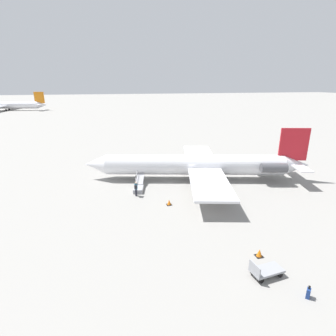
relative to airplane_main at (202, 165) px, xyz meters
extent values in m
plane|color=gray|center=(0.92, -0.25, -2.10)|extent=(600.00, 600.00, 0.00)
cylinder|color=silver|center=(0.92, -0.25, -0.03)|extent=(23.53, 8.74, 2.68)
cone|color=silver|center=(13.76, -3.71, -0.03)|extent=(3.53, 3.30, 2.63)
cone|color=silver|center=(-12.17, 3.28, -0.03)|extent=(4.05, 3.44, 2.63)
cube|color=red|center=(-11.50, 3.10, 2.79)|extent=(3.68, 1.18, 4.29)
cube|color=silver|center=(-11.86, 3.20, 0.24)|extent=(3.51, 7.66, 0.13)
cube|color=silver|center=(1.42, 6.15, -0.23)|extent=(6.73, 10.71, 0.27)
cube|color=silver|center=(-1.86, -6.03, -0.23)|extent=(6.73, 10.71, 0.27)
cylinder|color=#4C4C51|center=(-8.14, 4.14, 0.17)|extent=(3.42, 2.00, 1.21)
cylinder|color=#4C4C51|center=(-9.12, 0.51, 0.17)|extent=(3.42, 2.00, 1.21)
cylinder|color=black|center=(8.34, -2.25, -1.77)|extent=(0.68, 0.33, 0.66)
cylinder|color=#4C4C51|center=(8.34, -2.25, -1.34)|extent=(0.12, 0.12, 0.21)
cylinder|color=black|center=(-1.05, 1.53, -1.77)|extent=(0.68, 0.33, 0.66)
cylinder|color=#4C4C51|center=(-1.05, 1.53, -1.34)|extent=(0.12, 0.12, 0.21)
cylinder|color=black|center=(-1.67, -0.80, -1.77)|extent=(0.68, 0.33, 0.66)
cylinder|color=#4C4C51|center=(-1.67, -0.80, -1.34)|extent=(0.12, 0.12, 0.21)
cone|color=silver|center=(39.36, -108.49, 0.44)|extent=(4.81, 3.97, 3.22)
cube|color=orange|center=(40.20, -108.66, 3.89)|extent=(4.56, 1.14, 5.25)
cube|color=silver|center=(39.75, -108.57, 0.77)|extent=(3.69, 9.40, 0.16)
cube|color=silver|center=(55.47, -120.94, 0.19)|extent=(8.02, 15.72, 0.33)
cylinder|color=black|center=(55.75, -110.18, -1.70)|extent=(0.84, 0.35, 0.81)
cylinder|color=#2D2D33|center=(55.75, -110.18, -1.17)|extent=(0.15, 0.15, 0.25)
cylinder|color=black|center=(55.18, -113.08, -1.70)|extent=(0.84, 0.35, 0.81)
cylinder|color=#2D2D33|center=(55.18, -113.08, -1.17)|extent=(0.15, 0.15, 0.25)
cube|color=#99999E|center=(8.89, 2.05, -1.85)|extent=(1.53, 2.02, 0.50)
cube|color=#99999E|center=(8.37, 0.11, -1.25)|extent=(1.45, 2.39, 0.82)
cube|color=#99999E|center=(8.80, 0.00, -0.75)|extent=(0.64, 2.16, 0.76)
cube|color=#23232D|center=(9.33, 3.31, -1.68)|extent=(0.27, 0.32, 0.85)
cylinder|color=#265972|center=(9.33, 3.31, -0.93)|extent=(0.36, 0.36, 0.65)
sphere|color=beige|center=(9.33, 3.31, -0.48)|extent=(0.24, 0.24, 0.24)
cube|color=black|center=(9.40, 3.57, -0.90)|extent=(0.32, 0.25, 0.44)
cube|color=gray|center=(2.56, 18.78, -1.66)|extent=(2.30, 1.32, 0.16)
cube|color=gray|center=(3.60, 18.89, -1.23)|extent=(0.19, 1.10, 0.70)
cylinder|color=black|center=(3.28, 19.30, -1.92)|extent=(0.37, 0.16, 0.36)
cylinder|color=black|center=(3.37, 18.42, -1.92)|extent=(0.37, 0.16, 0.36)
cylinder|color=black|center=(1.75, 19.14, -1.92)|extent=(0.37, 0.16, 0.36)
cylinder|color=black|center=(1.84, 18.27, -1.92)|extent=(0.37, 0.16, 0.36)
cube|color=navy|center=(1.24, 21.09, -1.78)|extent=(0.41, 0.41, 0.64)
cube|color=black|center=(1.24, 21.09, -1.34)|extent=(0.11, 0.12, 0.24)
cube|color=black|center=(6.22, 6.57, -2.09)|extent=(0.55, 0.55, 0.03)
cone|color=orange|center=(6.22, 6.57, -1.80)|extent=(0.43, 0.43, 0.61)
cube|color=black|center=(1.84, 16.80, -2.09)|extent=(0.56, 0.56, 0.03)
cone|color=orange|center=(1.84, 16.80, -1.80)|extent=(0.43, 0.43, 0.61)
camera|label=1|loc=(12.69, 31.36, 10.39)|focal=28.00mm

